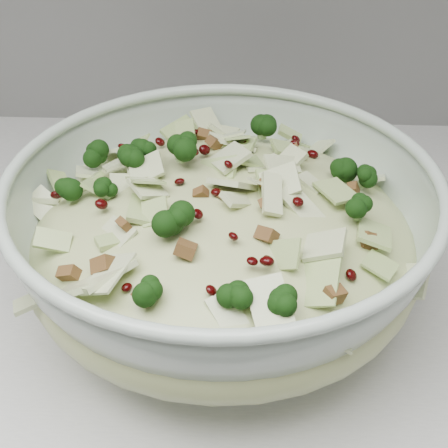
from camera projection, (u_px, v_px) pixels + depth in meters
The scene contains 2 objects.
mixing_bowl at pixel (223, 241), 0.53m from camera, with size 0.43×0.43×0.14m.
salad at pixel (223, 220), 0.52m from camera, with size 0.34×0.34×0.14m.
Camera 1 is at (-0.15, 1.18, 1.30)m, focal length 50.00 mm.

